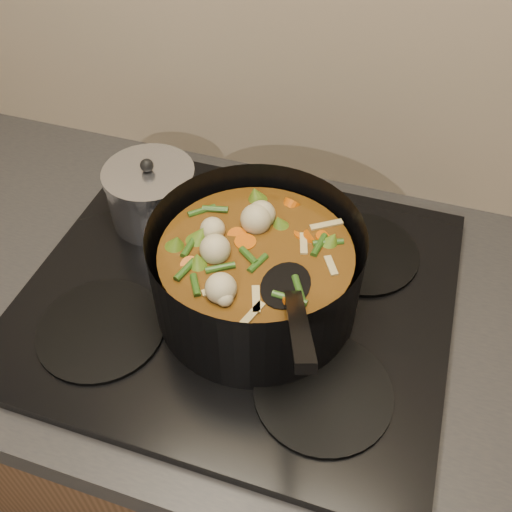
% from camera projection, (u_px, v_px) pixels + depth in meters
% --- Properties ---
extents(counter, '(2.64, 0.64, 0.91)m').
position_uv_depth(counter, '(244.00, 434.00, 1.20)').
color(counter, brown).
rests_on(counter, ground).
extents(stovetop, '(0.62, 0.54, 0.03)m').
position_uv_depth(stovetop, '(239.00, 293.00, 0.86)').
color(stovetop, black).
rests_on(stovetop, counter).
extents(stockpot, '(0.32, 0.38, 0.21)m').
position_uv_depth(stockpot, '(256.00, 273.00, 0.79)').
color(stockpot, black).
rests_on(stockpot, stovetop).
extents(saucepan, '(0.15, 0.15, 0.12)m').
position_uv_depth(saucepan, '(152.00, 195.00, 0.93)').
color(saucepan, silver).
rests_on(saucepan, stovetop).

